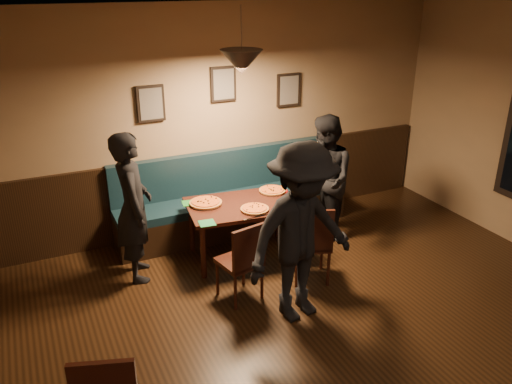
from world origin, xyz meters
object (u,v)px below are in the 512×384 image
chair_near_left (239,260)px  chair_near_right (311,241)px  diner_front (301,234)px  soda_glass (301,198)px  tabasco_bottle (287,194)px  booth_bench (234,195)px  diner_right (325,180)px  dining_table (243,230)px  diner_left (133,207)px

chair_near_left → chair_near_right: (0.83, 0.01, 0.01)m
chair_near_right → diner_front: (-0.43, -0.52, 0.43)m
soda_glass → tabasco_bottle: 0.22m
chair_near_right → tabasco_bottle: size_ratio=7.40×
booth_bench → diner_front: (-0.13, -1.92, 0.38)m
chair_near_left → diner_right: diner_right is taller
dining_table → booth_bench: bearing=83.8°
chair_near_right → diner_left: size_ratio=0.54×
diner_left → diner_right: size_ratio=1.04×
dining_table → diner_left: diner_left is taller
chair_near_right → diner_left: (-1.67, 0.85, 0.37)m
dining_table → diner_front: size_ratio=0.71×
dining_table → chair_near_left: bearing=-109.0°
chair_near_right → diner_left: diner_left is taller
chair_near_left → diner_right: (1.46, 0.76, 0.35)m
dining_table → diner_right: (1.08, 0.01, 0.45)m
chair_near_left → soda_glass: size_ratio=5.42×
soda_glass → tabasco_bottle: size_ratio=1.32×
booth_bench → tabasco_bottle: 0.85m
chair_near_right → diner_right: bearing=70.0°
chair_near_left → soda_glass: 1.11m
chair_near_left → chair_near_right: bearing=-11.1°
diner_right → dining_table: bearing=-77.6°
dining_table → chair_near_left: size_ratio=1.45×
chair_near_right → soda_glass: size_ratio=5.60×
dining_table → soda_glass: 0.77m
dining_table → chair_near_right: 0.88m
diner_left → chair_near_right: bearing=-107.9°
diner_left → tabasco_bottle: 1.74m
booth_bench → chair_near_left: size_ratio=3.48×
chair_near_left → diner_left: size_ratio=0.53×
chair_near_left → diner_right: size_ratio=0.55×
dining_table → diner_right: diner_right is taller
diner_front → diner_left: bearing=123.8°
booth_bench → chair_near_right: bearing=-78.1°
diner_right → tabasco_bottle: 0.57m
chair_near_left → diner_front: bearing=-63.3°
diner_right → diner_front: size_ratio=0.89×
booth_bench → chair_near_left: (-0.53, -1.41, -0.07)m
dining_table → soda_glass: (0.59, -0.29, 0.41)m
diner_left → chair_near_left: bearing=-126.5°
booth_bench → diner_front: bearing=-93.8°
booth_bench → chair_near_left: bearing=-110.7°
booth_bench → diner_front: 1.96m
diner_right → booth_bench: bearing=-113.3°
booth_bench → tabasco_bottle: bearing=-63.9°
booth_bench → soda_glass: (0.43, -0.95, 0.25)m
diner_left → diner_right: (2.29, -0.09, -0.04)m
dining_table → diner_right: 1.17m
diner_front → soda_glass: diner_front is taller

